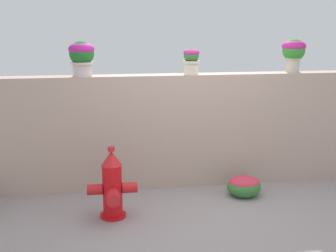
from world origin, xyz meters
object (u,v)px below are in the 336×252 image
Objects in this scene: potted_plant_1 at (82,55)px; potted_plant_2 at (191,59)px; fire_hydrant at (112,187)px; potted_plant_3 at (294,51)px; flower_bush_left at (244,185)px.

potted_plant_1 is 1.28× the size of potted_plant_2.
potted_plant_1 reaches higher than potted_plant_2.
potted_plant_2 is at bearing 40.48° from fire_hydrant.
potted_plant_3 is 1.03× the size of flower_bush_left.
flower_bush_left is at bearing 12.89° from fire_hydrant.
potted_plant_1 reaches higher than flower_bush_left.
potted_plant_1 is 1.41m from potted_plant_2.
potted_plant_3 reaches higher than flower_bush_left.
potted_plant_2 is 1.44m from potted_plant_3.
potted_plant_2 is (1.41, 0.01, -0.06)m from potted_plant_1.
potted_plant_2 is at bearing 0.60° from potted_plant_1.
potted_plant_1 reaches higher than fire_hydrant.
potted_plant_3 is 3.08m from fire_hydrant.
potted_plant_2 is 1.99m from fire_hydrant.
potted_plant_3 reaches higher than potted_plant_1.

